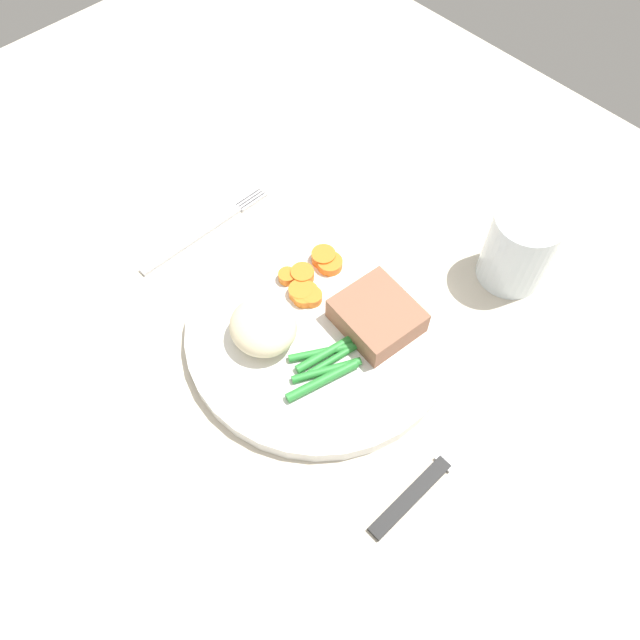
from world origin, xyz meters
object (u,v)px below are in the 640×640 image
Objects in this scene: dinner_plate at (320,330)px; water_glass at (517,252)px; knife at (451,456)px; meat_portion at (377,316)px; fork at (205,231)px.

dinner_plate is 3.06× the size of water_glass.
knife is 21.74cm from water_glass.
dinner_plate is 3.54× the size of meat_portion.
water_glass is (8.10, 19.31, 2.79)cm from dinner_plate.
fork is at bearing -143.12° from water_glass.
knife is (13.39, -4.36, -2.73)cm from meat_portion.
dinner_plate is 1.26× the size of knife.
knife reaches higher than fork.
knife is at bearing -0.97° from dinner_plate.
meat_portion is at bearing -106.81° from water_glass.
knife is (34.87, -0.03, -0.00)cm from fork.
fork is (-21.48, -4.33, -2.73)cm from meat_portion.
dinner_plate is at bearing -112.75° from water_glass.
fork is 34.87cm from knife.
meat_portion reaches higher than dinner_plate.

